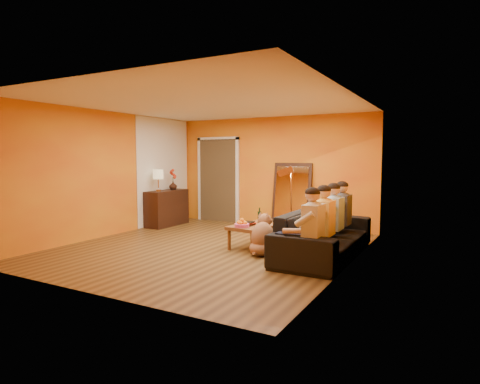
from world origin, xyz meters
The scene contains 27 objects.
room_shell centered at (0.00, 0.37, 1.30)m, with size 5.00×5.50×2.60m.
white_accent centered at (-2.48, 1.75, 1.30)m, with size 0.02×1.90×2.58m, color white.
doorway_recess centered at (-1.50, 2.83, 1.05)m, with size 1.06×0.30×2.10m, color #3F2D19.
door_jamb_left centered at (-2.07, 2.71, 1.05)m, with size 0.08×0.06×2.20m, color white.
door_jamb_right centered at (-0.93, 2.71, 1.05)m, with size 0.08×0.06×2.20m, color white.
door_header centered at (-1.50, 2.71, 2.12)m, with size 1.22×0.06×0.08m, color white.
mirror_frame centered at (0.55, 2.63, 0.76)m, with size 0.92×0.06×1.52m, color black.
mirror_glass centered at (0.55, 2.59, 0.76)m, with size 0.78×0.02×1.36m, color white.
sideboard centered at (-2.24, 1.55, 0.42)m, with size 0.44×1.18×0.85m, color black.
table_lamp centered at (-2.24, 1.25, 1.10)m, with size 0.24×0.24×0.51m, color beige, non-canonical shape.
sofa centered at (2.00, 0.43, 0.38)m, with size 1.02×2.60×0.76m, color black.
coffee_table centered at (0.71, 0.55, 0.21)m, with size 0.62×1.22×0.42m, color brown, non-canonical shape.
floor_lamp centered at (1.20, 0.94, 0.72)m, with size 0.30×0.24×1.44m, color #AA6B31, non-canonical shape.
dog centered at (1.05, 0.01, 0.36)m, with size 0.39×0.61×0.71m, color #945D43, non-canonical shape.
person_far_left centered at (2.13, -0.57, 0.61)m, with size 0.70×0.44×1.22m, color beige, non-canonical shape.
person_mid_left centered at (2.13, -0.02, 0.61)m, with size 0.70×0.44×1.22m, color #E5B44C, non-canonical shape.
person_mid_right centered at (2.13, 0.53, 0.61)m, with size 0.70×0.44×1.22m, color #8BACD7, non-canonical shape.
person_far_right centered at (2.13, 1.08, 0.61)m, with size 0.70×0.44×1.22m, color #36363C, non-canonical shape.
fruit_bowl centered at (0.61, 0.10, 0.50)m, with size 0.26×0.26×0.16m, color #D84C8F, non-canonical shape.
wine_bottle centered at (0.76, 0.50, 0.58)m, with size 0.07×0.07×0.31m, color black.
tumbler centered at (0.83, 0.67, 0.47)m, with size 0.11×0.11×0.10m, color #B27F3F.
laptop centered at (0.89, 0.90, 0.43)m, with size 0.32×0.20×0.03m, color black.
book_lower centered at (0.53, 0.35, 0.43)m, with size 0.18×0.24×0.02m, color black.
book_mid centered at (0.54, 0.36, 0.45)m, with size 0.18×0.25×0.02m, color red.
book_upper centered at (0.53, 0.34, 0.47)m, with size 0.17×0.23×0.02m, color black.
vase centered at (-2.24, 1.80, 0.95)m, with size 0.19×0.19×0.20m, color black.
flowers centered at (-2.24, 1.80, 1.23)m, with size 0.17×0.17×0.51m, color red, non-canonical shape.
Camera 1 is at (3.92, -6.04, 1.65)m, focal length 30.00 mm.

